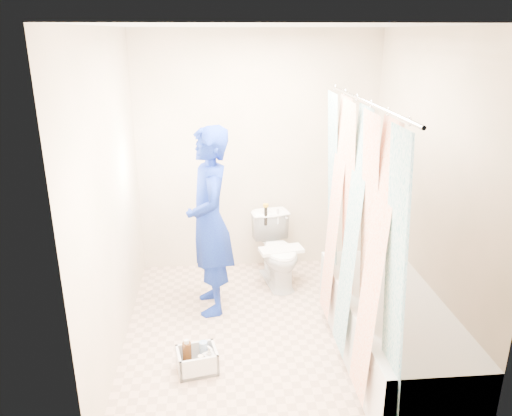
{
  "coord_description": "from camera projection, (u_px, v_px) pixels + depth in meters",
  "views": [
    {
      "loc": [
        -0.44,
        -3.56,
        2.37
      ],
      "look_at": [
        -0.09,
        0.43,
        0.94
      ],
      "focal_mm": 35.0,
      "sensor_mm": 36.0,
      "label": 1
    }
  ],
  "objects": [
    {
      "name": "floor",
      "position": [
        271.0,
        331.0,
        4.17
      ],
      "size": [
        2.6,
        2.6,
        0.0
      ],
      "primitive_type": "plane",
      "color": "tan",
      "rests_on": "ground"
    },
    {
      "name": "shower_curtain",
      "position": [
        354.0,
        236.0,
        3.47
      ],
      "size": [
        0.06,
        1.75,
        1.8
      ],
      "primitive_type": "cube",
      "color": "white",
      "rests_on": "curtain_rod"
    },
    {
      "name": "wall_front",
      "position": [
        303.0,
        273.0,
        2.55
      ],
      "size": [
        2.4,
        0.02,
        2.4
      ],
      "primitive_type": "cube",
      "color": "beige",
      "rests_on": "ground"
    },
    {
      "name": "plumber",
      "position": [
        210.0,
        222.0,
        4.26
      ],
      "size": [
        0.47,
        0.65,
        1.65
      ],
      "primitive_type": "imported",
      "rotation": [
        0.0,
        0.0,
        -1.43
      ],
      "color": "#1027A2",
      "rests_on": "ground"
    },
    {
      "name": "tank_lid",
      "position": [
        281.0,
        250.0,
        4.76
      ],
      "size": [
        0.44,
        0.25,
        0.03
      ],
      "primitive_type": "cube",
      "rotation": [
        0.0,
        0.0,
        0.18
      ],
      "color": "white",
      "rests_on": "toilet"
    },
    {
      "name": "cleaning_caddy",
      "position": [
        198.0,
        361.0,
        3.66
      ],
      "size": [
        0.33,
        0.28,
        0.22
      ],
      "rotation": [
        0.0,
        0.0,
        0.2
      ],
      "color": "silver",
      "rests_on": "ground"
    },
    {
      "name": "tank_internals",
      "position": [
        269.0,
        214.0,
        4.92
      ],
      "size": [
        0.16,
        0.06,
        0.22
      ],
      "color": "black",
      "rests_on": "toilet"
    },
    {
      "name": "wall_left",
      "position": [
        111.0,
        199.0,
        3.67
      ],
      "size": [
        0.02,
        2.6,
        2.4
      ],
      "primitive_type": "cube",
      "color": "beige",
      "rests_on": "ground"
    },
    {
      "name": "toilet",
      "position": [
        278.0,
        251.0,
        4.87
      ],
      "size": [
        0.49,
        0.72,
        0.67
      ],
      "primitive_type": "imported",
      "rotation": [
        0.0,
        0.0,
        0.18
      ],
      "color": "white",
      "rests_on": "ground"
    },
    {
      "name": "curtain_rod",
      "position": [
        364.0,
        101.0,
        3.16
      ],
      "size": [
        0.02,
        1.9,
        0.02
      ],
      "primitive_type": "cylinder",
      "rotation": [
        1.57,
        0.0,
        0.0
      ],
      "color": "silver",
      "rests_on": "wall_back"
    },
    {
      "name": "wall_back",
      "position": [
        258.0,
        155.0,
        4.99
      ],
      "size": [
        2.4,
        0.02,
        2.4
      ],
      "primitive_type": "cube",
      "color": "beige",
      "rests_on": "ground"
    },
    {
      "name": "bathtub",
      "position": [
        390.0,
        327.0,
        3.75
      ],
      "size": [
        0.7,
        1.75,
        0.5
      ],
      "color": "white",
      "rests_on": "ground"
    },
    {
      "name": "wall_right",
      "position": [
        427.0,
        191.0,
        3.86
      ],
      "size": [
        0.02,
        2.6,
        2.4
      ],
      "primitive_type": "cube",
      "color": "beige",
      "rests_on": "ground"
    },
    {
      "name": "ceiling",
      "position": [
        275.0,
        26.0,
        3.36
      ],
      "size": [
        2.4,
        2.6,
        0.02
      ],
      "primitive_type": "cube",
      "color": "silver",
      "rests_on": "wall_back"
    }
  ]
}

